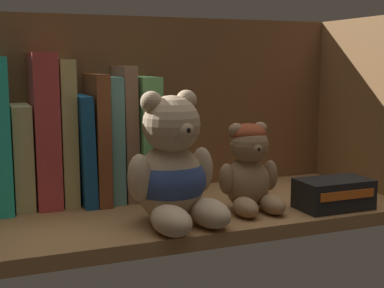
{
  "coord_description": "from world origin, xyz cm",
  "views": [
    {
      "loc": [
        -26.77,
        -72.6,
        23.45
      ],
      "look_at": [
        2.42,
        0.0,
        11.51
      ],
      "focal_mm": 50.03,
      "sensor_mm": 36.0,
      "label": 1
    }
  ],
  "objects_px": {
    "book_4": "(44,130)",
    "book_5": "(66,132)",
    "book_2": "(0,134)",
    "teddy_bear_larger": "(172,172)",
    "book_7": "(95,137)",
    "book_8": "(110,138)",
    "small_product_box": "(334,194)",
    "book_9": "(124,132)",
    "book_10": "(141,136)",
    "book_3": "(21,156)",
    "book_6": "(81,148)",
    "teddy_bear_smaller": "(249,169)"
  },
  "relations": [
    {
      "from": "teddy_bear_larger",
      "to": "book_8",
      "type": "bearing_deg",
      "value": 104.89
    },
    {
      "from": "book_7",
      "to": "book_8",
      "type": "bearing_deg",
      "value": 0.0
    },
    {
      "from": "book_4",
      "to": "book_5",
      "type": "height_order",
      "value": "book_4"
    },
    {
      "from": "book_8",
      "to": "teddy_bear_larger",
      "type": "xyz_separation_m",
      "value": [
        0.04,
        -0.17,
        -0.03
      ]
    },
    {
      "from": "book_10",
      "to": "small_product_box",
      "type": "bearing_deg",
      "value": -38.2
    },
    {
      "from": "book_2",
      "to": "book_3",
      "type": "height_order",
      "value": "book_2"
    },
    {
      "from": "book_2",
      "to": "book_8",
      "type": "height_order",
      "value": "book_2"
    },
    {
      "from": "book_2",
      "to": "teddy_bear_smaller",
      "type": "bearing_deg",
      "value": -24.03
    },
    {
      "from": "book_6",
      "to": "small_product_box",
      "type": "distance_m",
      "value": 0.39
    },
    {
      "from": "book_9",
      "to": "teddy_bear_smaller",
      "type": "height_order",
      "value": "book_9"
    },
    {
      "from": "book_6",
      "to": "book_10",
      "type": "relative_size",
      "value": 0.86
    },
    {
      "from": "book_7",
      "to": "teddy_bear_smaller",
      "type": "relative_size",
      "value": 1.53
    },
    {
      "from": "book_7",
      "to": "small_product_box",
      "type": "xyz_separation_m",
      "value": [
        0.31,
        -0.19,
        -0.08
      ]
    },
    {
      "from": "book_7",
      "to": "book_8",
      "type": "height_order",
      "value": "book_7"
    },
    {
      "from": "book_3",
      "to": "small_product_box",
      "type": "bearing_deg",
      "value": -23.84
    },
    {
      "from": "book_6",
      "to": "book_9",
      "type": "height_order",
      "value": "book_9"
    },
    {
      "from": "book_2",
      "to": "book_5",
      "type": "height_order",
      "value": "book_2"
    },
    {
      "from": "book_2",
      "to": "book_6",
      "type": "xyz_separation_m",
      "value": [
        0.12,
        0.0,
        -0.03
      ]
    },
    {
      "from": "book_6",
      "to": "book_7",
      "type": "distance_m",
      "value": 0.03
    },
    {
      "from": "teddy_bear_smaller",
      "to": "small_product_box",
      "type": "xyz_separation_m",
      "value": [
        0.12,
        -0.04,
        -0.04
      ]
    },
    {
      "from": "book_2",
      "to": "teddy_bear_smaller",
      "type": "distance_m",
      "value": 0.37
    },
    {
      "from": "book_2",
      "to": "teddy_bear_larger",
      "type": "bearing_deg",
      "value": -38.95
    },
    {
      "from": "book_5",
      "to": "small_product_box",
      "type": "relative_size",
      "value": 2.03
    },
    {
      "from": "book_4",
      "to": "book_7",
      "type": "height_order",
      "value": "book_4"
    },
    {
      "from": "book_7",
      "to": "book_3",
      "type": "bearing_deg",
      "value": 180.0
    },
    {
      "from": "book_3",
      "to": "teddy_bear_larger",
      "type": "relative_size",
      "value": 0.86
    },
    {
      "from": "teddy_bear_larger",
      "to": "small_product_box",
      "type": "distance_m",
      "value": 0.25
    },
    {
      "from": "book_3",
      "to": "book_6",
      "type": "distance_m",
      "value": 0.09
    },
    {
      "from": "book_4",
      "to": "teddy_bear_larger",
      "type": "relative_size",
      "value": 1.28
    },
    {
      "from": "book_9",
      "to": "book_5",
      "type": "bearing_deg",
      "value": -180.0
    },
    {
      "from": "book_4",
      "to": "book_5",
      "type": "xyz_separation_m",
      "value": [
        0.03,
        0.0,
        -0.0
      ]
    },
    {
      "from": "small_product_box",
      "to": "book_8",
      "type": "bearing_deg",
      "value": 147.11
    },
    {
      "from": "book_9",
      "to": "book_10",
      "type": "bearing_deg",
      "value": -0.0
    },
    {
      "from": "book_9",
      "to": "book_4",
      "type": "bearing_deg",
      "value": -180.0
    },
    {
      "from": "book_10",
      "to": "teddy_bear_smaller",
      "type": "distance_m",
      "value": 0.19
    },
    {
      "from": "book_3",
      "to": "book_2",
      "type": "bearing_deg",
      "value": -180.0
    },
    {
      "from": "book_2",
      "to": "book_7",
      "type": "xyz_separation_m",
      "value": [
        0.14,
        0.0,
        -0.01
      ]
    },
    {
      "from": "book_4",
      "to": "book_3",
      "type": "bearing_deg",
      "value": 180.0
    },
    {
      "from": "book_9",
      "to": "book_7",
      "type": "bearing_deg",
      "value": -180.0
    },
    {
      "from": "book_2",
      "to": "book_7",
      "type": "relative_size",
      "value": 1.13
    },
    {
      "from": "book_10",
      "to": "book_7",
      "type": "bearing_deg",
      "value": 180.0
    },
    {
      "from": "book_8",
      "to": "small_product_box",
      "type": "height_order",
      "value": "book_8"
    },
    {
      "from": "book_2",
      "to": "teddy_bear_smaller",
      "type": "xyz_separation_m",
      "value": [
        0.33,
        -0.15,
        -0.05
      ]
    },
    {
      "from": "book_9",
      "to": "book_3",
      "type": "bearing_deg",
      "value": -180.0
    },
    {
      "from": "book_8",
      "to": "book_10",
      "type": "height_order",
      "value": "same"
    },
    {
      "from": "book_3",
      "to": "book_5",
      "type": "distance_m",
      "value": 0.07
    },
    {
      "from": "book_4",
      "to": "small_product_box",
      "type": "xyz_separation_m",
      "value": [
        0.39,
        -0.19,
        -0.09
      ]
    },
    {
      "from": "book_5",
      "to": "book_8",
      "type": "xyz_separation_m",
      "value": [
        0.07,
        0.0,
        -0.01
      ]
    },
    {
      "from": "book_5",
      "to": "book_10",
      "type": "xyz_separation_m",
      "value": [
        0.12,
        0.0,
        -0.01
      ]
    },
    {
      "from": "teddy_bear_smaller",
      "to": "book_8",
      "type": "bearing_deg",
      "value": 138.93
    }
  ]
}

